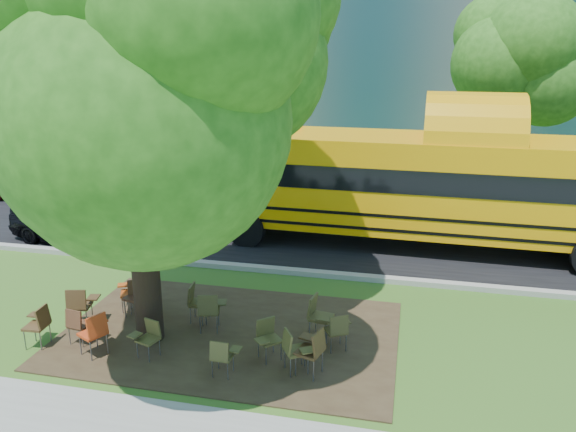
% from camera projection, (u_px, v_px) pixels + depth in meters
% --- Properties ---
extents(ground, '(160.00, 160.00, 0.00)m').
position_uv_depth(ground, '(194.00, 319.00, 12.57)').
color(ground, '#2F561B').
rests_on(ground, ground).
extents(dirt_patch, '(7.00, 4.50, 0.03)m').
position_uv_depth(dirt_patch, '(230.00, 333.00, 11.89)').
color(dirt_patch, '#382819').
rests_on(dirt_patch, ground).
extents(asphalt_road, '(80.00, 8.00, 0.04)m').
position_uv_depth(asphalt_road, '(271.00, 225.00, 19.09)').
color(asphalt_road, black).
rests_on(asphalt_road, ground).
extents(kerb_near, '(80.00, 0.25, 0.14)m').
position_uv_depth(kerb_near, '(235.00, 266.00, 15.35)').
color(kerb_near, gray).
rests_on(kerb_near, ground).
extents(kerb_far, '(80.00, 0.25, 0.14)m').
position_uv_depth(kerb_far, '(296.00, 193.00, 22.91)').
color(kerb_far, gray).
rests_on(kerb_far, ground).
extents(bg_tree_0, '(5.20, 5.20, 7.18)m').
position_uv_depth(bg_tree_0, '(51.00, 75.00, 25.88)').
color(bg_tree_0, black).
rests_on(bg_tree_0, ground).
extents(bg_tree_2, '(4.80, 4.80, 6.62)m').
position_uv_depth(bg_tree_2, '(217.00, 81.00, 27.32)').
color(bg_tree_2, black).
rests_on(bg_tree_2, ground).
extents(bg_tree_3, '(5.60, 5.60, 7.84)m').
position_uv_depth(bg_tree_3, '(506.00, 67.00, 22.49)').
color(bg_tree_3, black).
rests_on(bg_tree_3, ground).
extents(main_tree, '(7.20, 7.20, 8.95)m').
position_uv_depth(main_tree, '(130.00, 76.00, 10.15)').
color(main_tree, black).
rests_on(main_tree, ground).
extents(school_bus, '(13.70, 3.44, 3.33)m').
position_uv_depth(school_bus, '(462.00, 186.00, 16.35)').
color(school_bus, orange).
rests_on(school_bus, ground).
extents(chair_0, '(0.63, 0.66, 0.93)m').
position_uv_depth(chair_0, '(80.00, 303.00, 12.03)').
color(chair_0, '#452F18').
rests_on(chair_0, ground).
extents(chair_1, '(0.59, 0.48, 0.82)m').
position_uv_depth(chair_1, '(79.00, 322.00, 11.32)').
color(chair_1, '#512F1D').
rests_on(chair_1, ground).
extents(chair_2, '(0.60, 0.76, 0.92)m').
position_uv_depth(chair_2, '(95.00, 330.00, 10.90)').
color(chair_2, '#BC3914').
rests_on(chair_2, ground).
extents(chair_3, '(0.60, 0.47, 0.77)m').
position_uv_depth(chair_3, '(148.00, 335.00, 10.90)').
color(chair_3, '#4E4921').
rests_on(chair_3, ground).
extents(chair_4, '(0.51, 0.45, 0.77)m').
position_uv_depth(chair_4, '(223.00, 354.00, 10.22)').
color(chair_4, '#4C4721').
rests_on(chair_4, ground).
extents(chair_5, '(0.57, 0.72, 0.84)m').
position_uv_depth(chair_5, '(267.00, 335.00, 10.80)').
color(chair_5, '#4F4922').
rests_on(chair_5, ground).
extents(chair_6, '(0.57, 0.73, 0.94)m').
position_uv_depth(chair_6, '(313.00, 347.00, 10.25)').
color(chair_6, '#4A331A').
rests_on(chair_6, ground).
extents(chair_7, '(0.72, 0.58, 0.87)m').
position_uv_depth(chair_7, '(294.00, 348.00, 10.32)').
color(chair_7, brown).
rests_on(chair_7, ground).
extents(chair_8, '(0.57, 0.73, 0.96)m').
position_uv_depth(chair_8, '(139.00, 293.00, 12.45)').
color(chair_8, '#422617').
rests_on(chair_8, ground).
extents(chair_9, '(0.68, 0.58, 0.86)m').
position_uv_depth(chair_9, '(132.00, 289.00, 12.82)').
color(chair_9, '#AB4312').
rests_on(chair_9, ground).
extents(chair_10, '(0.57, 0.59, 0.89)m').
position_uv_depth(chair_10, '(197.00, 300.00, 12.24)').
color(chair_10, '#4A4320').
rests_on(chair_10, ground).
extents(chair_11, '(0.62, 0.66, 0.91)m').
position_uv_depth(chair_11, '(210.00, 308.00, 11.82)').
color(chair_11, '#413D1C').
rests_on(chair_11, ground).
extents(chair_12, '(0.56, 0.69, 0.95)m').
position_uv_depth(chair_12, '(318.00, 313.00, 11.53)').
color(chair_12, '#4C4521').
rests_on(chair_12, ground).
extents(chair_13, '(0.55, 0.67, 0.82)m').
position_uv_depth(chair_13, '(338.00, 328.00, 11.10)').
color(chair_13, '#463E1E').
rests_on(chair_13, ground).
extents(chair_14, '(0.58, 0.68, 0.86)m').
position_uv_depth(chair_14, '(139.00, 291.00, 12.71)').
color(chair_14, '#4D301B').
rests_on(chair_14, ground).
extents(chair_15, '(0.55, 0.58, 0.88)m').
position_uv_depth(chair_15, '(39.00, 322.00, 11.27)').
color(chair_15, '#4A331A').
rests_on(chair_15, ground).
extents(black_car, '(4.42, 2.42, 1.43)m').
position_uv_depth(black_car, '(74.00, 220.00, 17.24)').
color(black_car, black).
rests_on(black_car, ground).
extents(bg_car_red, '(5.14, 2.58, 1.40)m').
position_uv_depth(bg_car_red, '(49.00, 180.00, 22.44)').
color(bg_car_red, maroon).
rests_on(bg_car_red, ground).
extents(pedestrian_b, '(1.13, 1.14, 1.86)m').
position_uv_depth(pedestrian_b, '(5.00, 147.00, 28.47)').
color(pedestrian_b, '#8D7854').
rests_on(pedestrian_b, ground).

